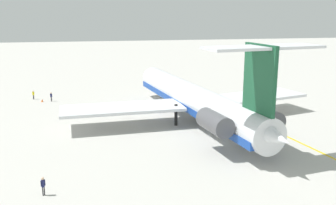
% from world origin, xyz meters
% --- Properties ---
extents(ground, '(322.46, 322.46, 0.00)m').
position_xyz_m(ground, '(0.00, 0.00, 0.00)').
color(ground, '#B7B5AD').
extents(main_jetliner, '(45.44, 40.34, 13.27)m').
position_xyz_m(main_jetliner, '(-4.68, 10.57, 3.62)').
color(main_jetliner, silver).
rests_on(main_jetliner, ground).
extents(ground_crew_near_nose, '(0.28, 0.40, 1.75)m').
position_xyz_m(ground_crew_near_nose, '(16.91, 37.30, 1.11)').
color(ground_crew_near_nose, black).
rests_on(ground_crew_near_nose, ground).
extents(ground_crew_near_tail, '(0.29, 0.40, 1.82)m').
position_xyz_m(ground_crew_near_tail, '(-24.85, 30.77, 1.15)').
color(ground_crew_near_tail, black).
rests_on(ground_crew_near_tail, ground).
extents(ground_crew_portside, '(0.28, 0.40, 1.74)m').
position_xyz_m(ground_crew_portside, '(14.54, 33.76, 1.10)').
color(ground_crew_portside, black).
rests_on(ground_crew_portside, ground).
extents(safety_cone_nose, '(0.40, 0.40, 0.55)m').
position_xyz_m(safety_cone_nose, '(14.40, 35.43, 0.28)').
color(safety_cone_nose, '#EA590F').
rests_on(safety_cone_nose, ground).
extents(taxiway_centreline, '(105.37, 18.33, 0.01)m').
position_xyz_m(taxiway_centreline, '(-3.42, 1.88, 0.00)').
color(taxiway_centreline, gold).
rests_on(taxiway_centreline, ground).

